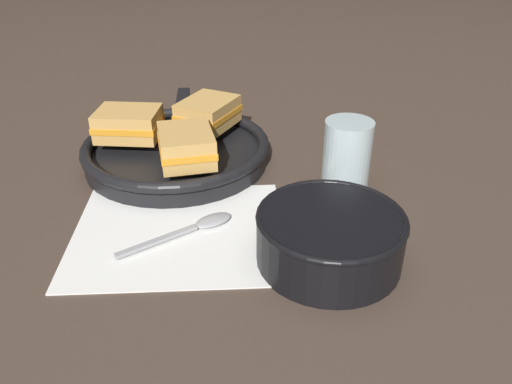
{
  "coord_description": "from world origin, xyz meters",
  "views": [
    {
      "loc": [
        0.04,
        -0.55,
        0.38
      ],
      "look_at": [
        0.03,
        0.04,
        0.03
      ],
      "focal_mm": 35.0,
      "sensor_mm": 36.0,
      "label": 1
    }
  ],
  "objects": [
    {
      "name": "drinking_glass",
      "position": [
        0.16,
        0.11,
        0.06
      ],
      "size": [
        0.07,
        0.07,
        0.11
      ],
      "color": "silver",
      "rests_on": "ground_plane"
    },
    {
      "name": "sandwich_far_left",
      "position": [
        -0.18,
        0.2,
        0.06
      ],
      "size": [
        0.11,
        0.08,
        0.05
      ],
      "rotation": [
        0.0,
        0.0,
        10.95
      ],
      "color": "tan",
      "rests_on": "skillet"
    },
    {
      "name": "spoon",
      "position": [
        -0.05,
        -0.0,
        0.01
      ],
      "size": [
        0.14,
        0.11,
        0.01
      ],
      "rotation": [
        0.0,
        0.0,
        0.64
      ],
      "color": "#9E9EA3",
      "rests_on": "napkin"
    },
    {
      "name": "sandwich_near_right",
      "position": [
        -0.06,
        0.25,
        0.06
      ],
      "size": [
        0.12,
        0.13,
        0.05
      ],
      "rotation": [
        0.0,
        0.0,
        8.99
      ],
      "color": "tan",
      "rests_on": "skillet"
    },
    {
      "name": "sandwich_near_left",
      "position": [
        -0.08,
        0.12,
        0.06
      ],
      "size": [
        0.1,
        0.12,
        0.05
      ],
      "rotation": [
        0.0,
        0.0,
        6.53
      ],
      "color": "tan",
      "rests_on": "skillet"
    },
    {
      "name": "napkin",
      "position": [
        -0.07,
        -0.01,
        0.0
      ],
      "size": [
        0.29,
        0.25,
        0.0
      ],
      "color": "white",
      "rests_on": "ground_plane"
    },
    {
      "name": "ground_plane",
      "position": [
        0.0,
        0.0,
        0.0
      ],
      "size": [
        4.0,
        4.0,
        0.0
      ],
      "primitive_type": "plane",
      "color": "#47382D"
    },
    {
      "name": "skillet",
      "position": [
        -0.11,
        0.2,
        0.02
      ],
      "size": [
        0.31,
        0.43,
        0.04
      ],
      "color": "black",
      "rests_on": "ground_plane"
    },
    {
      "name": "soup_bowl",
      "position": [
        0.12,
        -0.06,
        0.04
      ],
      "size": [
        0.18,
        0.18,
        0.07
      ],
      "color": "black",
      "rests_on": "ground_plane"
    }
  ]
}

